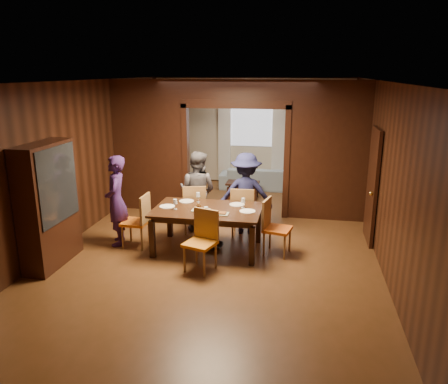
% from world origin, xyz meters
% --- Properties ---
extents(floor, '(9.00, 9.00, 0.00)m').
position_xyz_m(floor, '(0.00, 0.00, 0.00)').
color(floor, '#553418').
rests_on(floor, ground).
extents(ceiling, '(5.50, 9.00, 0.02)m').
position_xyz_m(ceiling, '(0.00, 0.00, 2.90)').
color(ceiling, silver).
rests_on(ceiling, room_walls).
extents(room_walls, '(5.52, 9.01, 2.90)m').
position_xyz_m(room_walls, '(0.00, 1.89, 1.51)').
color(room_walls, black).
rests_on(room_walls, floor).
extents(person_purple, '(0.56, 0.69, 1.64)m').
position_xyz_m(person_purple, '(-1.83, -0.51, 0.82)').
color(person_purple, '#391D56').
rests_on(person_purple, floor).
extents(person_grey, '(0.87, 0.74, 1.58)m').
position_xyz_m(person_grey, '(-0.57, 0.47, 0.79)').
color(person_grey, '#4E4C53').
rests_on(person_grey, floor).
extents(person_navy, '(1.07, 0.67, 1.58)m').
position_xyz_m(person_navy, '(0.39, 0.48, 0.79)').
color(person_navy, '#1B1D45').
rests_on(person_navy, floor).
extents(sofa, '(1.99, 0.82, 0.57)m').
position_xyz_m(sofa, '(0.24, 3.85, 0.29)').
color(sofa, '#8AA1B5').
rests_on(sofa, floor).
extents(serving_bowl, '(0.34, 0.34, 0.08)m').
position_xyz_m(serving_bowl, '(-0.06, -0.42, 0.80)').
color(serving_bowl, black).
rests_on(serving_bowl, dining_table).
extents(dining_table, '(1.85, 1.15, 0.76)m').
position_xyz_m(dining_table, '(-0.16, -0.49, 0.38)').
color(dining_table, black).
rests_on(dining_table, floor).
extents(coffee_table, '(0.80, 0.50, 0.40)m').
position_xyz_m(coffee_table, '(-0.01, 2.86, 0.20)').
color(coffee_table, black).
rests_on(coffee_table, floor).
extents(chair_left, '(0.45, 0.45, 0.97)m').
position_xyz_m(chair_left, '(-1.46, -0.56, 0.48)').
color(chair_left, '#D66214').
rests_on(chair_left, floor).
extents(chair_right, '(0.52, 0.52, 0.97)m').
position_xyz_m(chair_right, '(1.06, -0.46, 0.48)').
color(chair_right, '#C55112').
rests_on(chair_right, floor).
extents(chair_far_l, '(0.54, 0.54, 0.97)m').
position_xyz_m(chair_far_l, '(-0.60, 0.35, 0.48)').
color(chair_far_l, red).
rests_on(chair_far_l, floor).
extents(chair_far_r, '(0.46, 0.46, 0.97)m').
position_xyz_m(chair_far_r, '(0.36, 0.32, 0.48)').
color(chair_far_r, red).
rests_on(chair_far_r, floor).
extents(chair_near, '(0.55, 0.55, 0.97)m').
position_xyz_m(chair_near, '(-0.09, -1.33, 0.48)').
color(chair_near, orange).
rests_on(chair_near, floor).
extents(hutch, '(0.40, 1.20, 2.00)m').
position_xyz_m(hutch, '(-2.53, -1.50, 1.00)').
color(hutch, black).
rests_on(hutch, floor).
extents(door_right, '(0.06, 0.90, 2.10)m').
position_xyz_m(door_right, '(2.70, 0.50, 1.05)').
color(door_right, black).
rests_on(door_right, floor).
extents(window_far, '(1.20, 0.03, 1.30)m').
position_xyz_m(window_far, '(0.00, 4.44, 1.70)').
color(window_far, silver).
rests_on(window_far, back_wall).
extents(curtain_left, '(0.35, 0.06, 2.40)m').
position_xyz_m(curtain_left, '(-0.75, 4.40, 1.25)').
color(curtain_left, white).
rests_on(curtain_left, back_wall).
extents(curtain_right, '(0.35, 0.06, 2.40)m').
position_xyz_m(curtain_right, '(0.75, 4.40, 1.25)').
color(curtain_right, white).
rests_on(curtain_right, back_wall).
extents(plate_left, '(0.27, 0.27, 0.01)m').
position_xyz_m(plate_left, '(-0.88, -0.51, 0.77)').
color(plate_left, white).
rests_on(plate_left, dining_table).
extents(plate_far_l, '(0.27, 0.27, 0.01)m').
position_xyz_m(plate_far_l, '(-0.63, -0.13, 0.77)').
color(plate_far_l, silver).
rests_on(plate_far_l, dining_table).
extents(plate_far_r, '(0.27, 0.27, 0.01)m').
position_xyz_m(plate_far_r, '(0.32, -0.18, 0.77)').
color(plate_far_r, silver).
rests_on(plate_far_r, dining_table).
extents(plate_right, '(0.27, 0.27, 0.01)m').
position_xyz_m(plate_right, '(0.55, -0.52, 0.77)').
color(plate_right, white).
rests_on(plate_right, dining_table).
extents(plate_near, '(0.27, 0.27, 0.01)m').
position_xyz_m(plate_near, '(-0.12, -0.82, 0.77)').
color(plate_near, silver).
rests_on(plate_near, dining_table).
extents(platter_a, '(0.30, 0.20, 0.04)m').
position_xyz_m(platter_a, '(-0.24, -0.62, 0.78)').
color(platter_a, gray).
rests_on(platter_a, dining_table).
extents(platter_b, '(0.30, 0.20, 0.04)m').
position_xyz_m(platter_b, '(0.11, -0.75, 0.78)').
color(platter_b, gray).
rests_on(platter_b, dining_table).
extents(wineglass_left, '(0.08, 0.08, 0.18)m').
position_xyz_m(wineglass_left, '(-0.69, -0.62, 0.85)').
color(wineglass_left, silver).
rests_on(wineglass_left, dining_table).
extents(wineglass_far, '(0.08, 0.08, 0.18)m').
position_xyz_m(wineglass_far, '(-0.41, -0.13, 0.85)').
color(wineglass_far, silver).
rests_on(wineglass_far, dining_table).
extents(wineglass_right, '(0.08, 0.08, 0.18)m').
position_xyz_m(wineglass_right, '(0.45, -0.34, 0.85)').
color(wineglass_right, silver).
rests_on(wineglass_right, dining_table).
extents(tumbler, '(0.07, 0.07, 0.14)m').
position_xyz_m(tumbler, '(-0.10, -0.83, 0.83)').
color(tumbler, silver).
rests_on(tumbler, dining_table).
extents(condiment_jar, '(0.08, 0.08, 0.11)m').
position_xyz_m(condiment_jar, '(-0.29, -0.58, 0.82)').
color(condiment_jar, '#462910').
rests_on(condiment_jar, dining_table).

